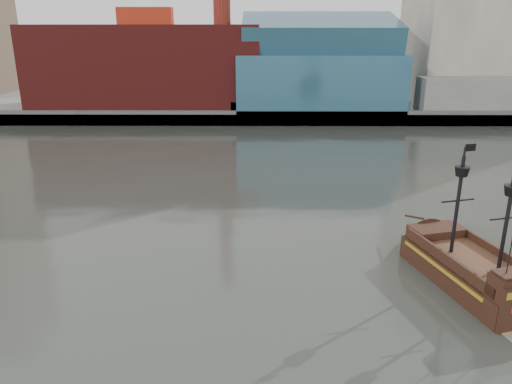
{
  "coord_description": "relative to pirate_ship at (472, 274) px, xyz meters",
  "views": [
    {
      "loc": [
        -0.98,
        -25.04,
        17.11
      ],
      "look_at": [
        -1.23,
        13.75,
        4.0
      ],
      "focal_mm": 35.0,
      "sensor_mm": 36.0,
      "label": 1
    }
  ],
  "objects": [
    {
      "name": "ground",
      "position": [
        -13.59,
        -5.46,
        -0.94
      ],
      "size": [
        400.0,
        400.0,
        0.0
      ],
      "primitive_type": "plane",
      "color": "#2D2F2A",
      "rests_on": "ground"
    },
    {
      "name": "pirate_ship",
      "position": [
        0.0,
        0.0,
        0.0
      ],
      "size": [
        7.57,
        14.45,
        10.37
      ],
      "rotation": [
        0.0,
        0.0,
        0.26
      ],
      "color": "black",
      "rests_on": "ground"
    },
    {
      "name": "promenade_far",
      "position": [
        -13.59,
        86.54,
        0.06
      ],
      "size": [
        220.0,
        60.0,
        2.0
      ],
      "primitive_type": "cube",
      "color": "slate",
      "rests_on": "ground"
    },
    {
      "name": "seawall",
      "position": [
        -13.59,
        57.04,
        0.36
      ],
      "size": [
        220.0,
        1.0,
        2.6
      ],
      "primitive_type": "cube",
      "color": "#4C4C49",
      "rests_on": "ground"
    }
  ]
}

